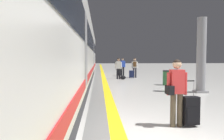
# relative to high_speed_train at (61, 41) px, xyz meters

# --- Properties ---
(safety_line_strip) EXTENTS (0.36, 80.00, 0.01)m
(safety_line_strip) POSITION_rel_high_speed_train_xyz_m (2.23, 3.35, -2.50)
(safety_line_strip) COLOR yellow
(safety_line_strip) RESTS_ON ground
(tactile_edge_band) EXTENTS (0.74, 80.00, 0.01)m
(tactile_edge_band) POSITION_rel_high_speed_train_xyz_m (1.84, 3.35, -2.50)
(tactile_edge_band) COLOR slate
(tactile_edge_band) RESTS_ON ground
(high_speed_train) EXTENTS (2.94, 30.01, 4.97)m
(high_speed_train) POSITION_rel_high_speed_train_xyz_m (0.00, 0.00, 0.00)
(high_speed_train) COLOR #38383D
(high_speed_train) RESTS_ON ground
(traveller_foreground) EXTENTS (0.53, 0.30, 1.65)m
(traveller_foreground) POSITION_rel_high_speed_train_xyz_m (3.69, -5.71, -1.55)
(traveller_foreground) COLOR brown
(traveller_foreground) RESTS_ON ground
(rolling_suitcase_foreground) EXTENTS (0.40, 0.28, 1.13)m
(rolling_suitcase_foreground) POSITION_rel_high_speed_train_xyz_m (4.06, -5.73, -2.10)
(rolling_suitcase_foreground) COLOR black
(rolling_suitcase_foreground) RESTS_ON ground
(passenger_near) EXTENTS (0.51, 0.23, 1.65)m
(passenger_near) POSITION_rel_high_speed_train_xyz_m (4.03, 9.33, -1.54)
(passenger_near) COLOR black
(passenger_near) RESTS_ON ground
(suitcase_near) EXTENTS (0.40, 0.27, 1.05)m
(suitcase_near) POSITION_rel_high_speed_train_xyz_m (3.71, 9.02, -2.14)
(suitcase_near) COLOR black
(suitcase_near) RESTS_ON ground
(passenger_mid) EXTENTS (0.51, 0.37, 1.67)m
(passenger_mid) POSITION_rel_high_speed_train_xyz_m (4.83, 7.30, -1.51)
(passenger_mid) COLOR #383842
(passenger_mid) RESTS_ON ground
(suitcase_mid) EXTENTS (0.42, 0.31, 0.63)m
(suitcase_mid) POSITION_rel_high_speed_train_xyz_m (4.51, 6.97, -2.16)
(suitcase_mid) COLOR #19234C
(suitcase_mid) RESTS_ON ground
(passenger_far) EXTENTS (0.51, 0.23, 1.65)m
(passenger_far) POSITION_rel_high_speed_train_xyz_m (3.37, 6.29, -1.54)
(passenger_far) COLOR black
(passenger_far) RESTS_ON ground
(duffel_bag_far) EXTENTS (0.44, 0.26, 0.36)m
(duffel_bag_far) POSITION_rel_high_speed_train_xyz_m (3.69, 5.98, -2.35)
(duffel_bag_far) COLOR black
(duffel_bag_far) RESTS_ON ground
(platform_pillar) EXTENTS (0.56, 0.56, 3.60)m
(platform_pillar) POSITION_rel_high_speed_train_xyz_m (6.74, -0.62, -0.78)
(platform_pillar) COLOR gray
(platform_pillar) RESTS_ON ground
(waste_bin) EXTENTS (0.46, 0.46, 0.91)m
(waste_bin) POSITION_rel_high_speed_train_xyz_m (5.96, 2.29, -2.04)
(waste_bin) COLOR #2D6638
(waste_bin) RESTS_ON ground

